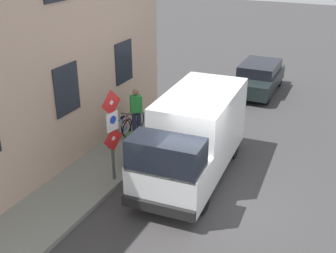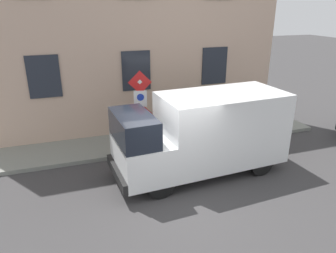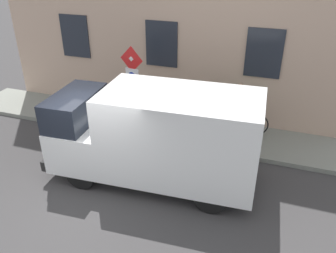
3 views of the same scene
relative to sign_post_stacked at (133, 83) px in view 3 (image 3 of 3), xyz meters
name	(u,v)px [view 3 (image 3 of 3)]	position (x,y,z in m)	size (l,w,h in m)	color
ground_plane	(98,193)	(-2.96, -0.30, -1.84)	(80.00, 80.00, 0.00)	#3A3939
sidewalk_slab	(153,125)	(0.78, -0.30, -1.77)	(1.96, 14.01, 0.14)	gray
sign_post_stacked	(133,83)	(0.00, 0.00, 0.00)	(0.19, 0.55, 2.71)	#474C47
delivery_van	(157,135)	(-1.90, -1.50, -0.51)	(2.31, 5.44, 2.50)	white
bicycle_purple	(241,121)	(1.20, -3.20, -1.33)	(0.46, 1.71, 0.89)	black
bicycle_blue	(212,117)	(1.20, -2.26, -1.33)	(0.46, 1.71, 0.89)	black
pedestrian	(239,107)	(0.99, -3.10, -0.77)	(0.47, 0.46, 1.72)	#262B47
litter_bin	(175,124)	(0.15, -1.30, -1.25)	(0.44, 0.44, 0.90)	#2D5133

